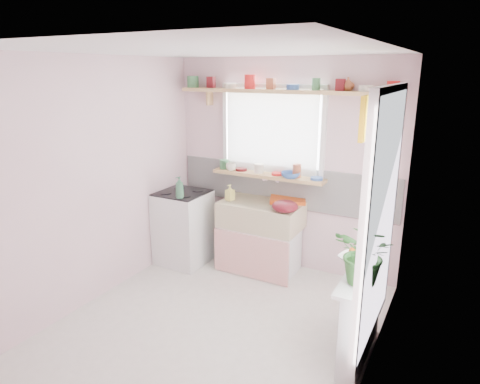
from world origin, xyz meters
The scene contains 19 objects.
room centered at (0.66, 0.86, 1.37)m, with size 3.20×3.20×3.20m.
sink_unit centered at (-0.15, 1.29, 0.43)m, with size 0.95×0.65×1.11m.
cooker centered at (-1.10, 1.05, 0.46)m, with size 0.58×0.58×0.93m.
radiator_ledge centered at (1.30, 0.20, 0.40)m, with size 0.22×0.95×0.78m.
windowsill centered at (-0.15, 1.48, 1.14)m, with size 1.40×0.22×0.04m, color tan.
pine_shelf centered at (0.00, 1.47, 2.12)m, with size 2.52×0.24×0.04m, color tan.
shelf_crockery centered at (-0.02, 1.47, 2.19)m, with size 2.47×0.11×0.12m.
sill_crockery centered at (-0.20, 1.48, 1.21)m, with size 1.35×0.11×0.12m.
dish_tray centered at (0.10, 1.50, 0.87)m, with size 0.41×0.31×0.04m, color #CC4A12.
colander centered at (0.22, 1.12, 0.92)m, with size 0.29×0.29×0.13m, color #570E18.
jade_plant centered at (1.33, 0.02, 1.02)m, with size 0.45×0.39×0.50m, color #2B5E25.
fruit_bowl centered at (1.21, 0.34, 0.81)m, with size 0.30×0.30×0.07m, color white.
herb_pot centered at (1.33, 0.14, 0.89)m, with size 0.12×0.08×0.22m, color #27632C.
soap_bottle_sink centered at (-0.53, 1.22, 0.94)m, with size 0.09×0.09×0.19m, color #E5DB66.
sill_cup centered at (-0.62, 1.42, 1.21)m, with size 0.12×0.12×0.09m, color silver.
sill_bowl centered at (0.16, 1.42, 1.19)m, with size 0.22×0.22×0.07m, color #3867B8.
shelf_vase centered at (0.72, 1.53, 2.21)m, with size 0.13×0.13×0.14m, color #A55933.
cooker_bottle centered at (-0.97, 0.83, 1.04)m, with size 0.10×0.10×0.26m, color #38704C.
fruit centered at (1.22, 0.35, 0.87)m, with size 0.20×0.14×0.10m.
Camera 1 is at (1.89, -3.03, 2.35)m, focal length 32.00 mm.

